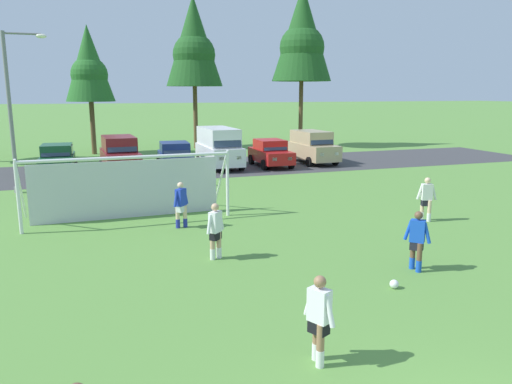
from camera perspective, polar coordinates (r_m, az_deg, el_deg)
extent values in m
plane|color=#598C3D|center=(20.10, -4.89, -2.12)|extent=(400.00, 400.00, 0.00)
cube|color=#3D3D3F|center=(31.18, -10.05, 2.63)|extent=(52.00, 8.40, 0.01)
sphere|color=white|center=(12.71, 15.71, -10.23)|extent=(0.22, 0.22, 0.22)
sphere|color=black|center=(12.71, 15.71, -10.21)|extent=(0.08, 0.08, 0.08)
sphere|color=red|center=(12.74, 15.94, -10.19)|extent=(0.07, 0.07, 0.07)
cylinder|color=white|center=(18.98, -3.32, 0.86)|extent=(0.12, 0.12, 2.44)
cylinder|color=white|center=(18.30, -25.82, -0.69)|extent=(0.12, 0.12, 2.44)
cylinder|color=white|center=(18.08, -14.55, 3.89)|extent=(7.32, 0.29, 0.12)
cylinder|color=white|center=(19.81, -4.08, 1.65)|extent=(0.13, 1.95, 2.46)
cylinder|color=white|center=(19.15, -25.61, 0.20)|extent=(0.13, 1.95, 2.46)
cube|color=silver|center=(19.28, -14.66, 0.29)|extent=(6.95, 0.20, 2.20)
cylinder|color=beige|center=(19.32, 19.43, -2.08)|extent=(0.14, 0.14, 0.80)
cylinder|color=beige|center=(19.44, 18.67, -1.96)|extent=(0.14, 0.14, 0.80)
cylinder|color=white|center=(19.38, 19.38, -2.77)|extent=(0.15, 0.15, 0.32)
cylinder|color=white|center=(19.50, 18.63, -2.64)|extent=(0.15, 0.15, 0.32)
cube|color=black|center=(19.31, 19.11, -1.10)|extent=(0.39, 0.32, 0.28)
cube|color=silver|center=(19.24, 19.18, 0.01)|extent=(0.44, 0.35, 0.60)
sphere|color=beige|center=(19.16, 19.27, 1.27)|extent=(0.22, 0.22, 0.22)
cylinder|color=silver|center=(19.29, 19.92, -0.07)|extent=(0.25, 0.16, 0.55)
cylinder|color=silver|center=(19.20, 18.44, -0.03)|extent=(0.25, 0.16, 0.55)
cylinder|color=beige|center=(17.65, -8.21, -2.79)|extent=(0.14, 0.14, 0.80)
cylinder|color=beige|center=(17.58, -9.06, -2.87)|extent=(0.14, 0.14, 0.80)
cylinder|color=#232D99|center=(17.71, -8.19, -3.54)|extent=(0.15, 0.15, 0.32)
cylinder|color=#232D99|center=(17.64, -9.03, -3.62)|extent=(0.15, 0.15, 0.32)
cube|color=silver|center=(17.54, -8.66, -1.82)|extent=(0.40, 0.40, 0.28)
cube|color=#1E38B7|center=(17.46, -8.70, -0.60)|extent=(0.44, 0.44, 0.60)
sphere|color=beige|center=(17.37, -8.75, 0.78)|extent=(0.22, 0.22, 0.22)
cylinder|color=#1E38B7|center=(17.64, -8.14, -0.53)|extent=(0.22, 0.23, 0.55)
cylinder|color=#1E38B7|center=(17.28, -9.27, -0.81)|extent=(0.22, 0.23, 0.55)
cylinder|color=#936B4C|center=(9.23, 7.01, -16.53)|extent=(0.14, 0.14, 0.80)
cylinder|color=#936B4C|center=(9.02, 7.46, -17.24)|extent=(0.14, 0.14, 0.80)
cylinder|color=white|center=(9.34, 6.97, -17.83)|extent=(0.15, 0.15, 0.32)
cylinder|color=white|center=(9.14, 7.42, -18.56)|extent=(0.15, 0.15, 0.32)
cube|color=black|center=(8.98, 7.29, -15.08)|extent=(0.35, 0.40, 0.28)
cube|color=white|center=(8.81, 7.35, -12.87)|extent=(0.38, 0.45, 0.60)
sphere|color=#936B4C|center=(8.65, 7.42, -10.28)|extent=(0.22, 0.22, 0.22)
cylinder|color=white|center=(8.99, 6.20, -12.48)|extent=(0.18, 0.25, 0.55)
cylinder|color=white|center=(8.66, 8.54, -13.52)|extent=(0.18, 0.25, 0.55)
cylinder|color=brown|center=(13.89, 18.38, -7.23)|extent=(0.14, 0.14, 0.80)
cylinder|color=brown|center=(14.10, 17.68, -6.92)|extent=(0.14, 0.14, 0.80)
cylinder|color=blue|center=(13.97, 18.32, -8.16)|extent=(0.15, 0.15, 0.32)
cylinder|color=blue|center=(14.17, 17.63, -7.84)|extent=(0.15, 0.15, 0.32)
cube|color=black|center=(13.90, 18.11, -5.82)|extent=(0.40, 0.40, 0.28)
cube|color=blue|center=(13.79, 18.21, -4.31)|extent=(0.44, 0.44, 0.60)
sphere|color=brown|center=(13.69, 18.32, -2.58)|extent=(0.22, 0.22, 0.22)
cylinder|color=blue|center=(13.73, 19.22, -4.54)|extent=(0.23, 0.23, 0.55)
cylinder|color=blue|center=(13.87, 17.21, -4.25)|extent=(0.23, 0.23, 0.55)
cylinder|color=tan|center=(14.31, -4.32, -6.10)|extent=(0.14, 0.14, 0.80)
cylinder|color=tan|center=(14.20, -5.06, -6.26)|extent=(0.14, 0.14, 0.80)
cylinder|color=white|center=(14.39, -4.31, -7.01)|extent=(0.15, 0.15, 0.32)
cylinder|color=white|center=(14.28, -5.04, -7.18)|extent=(0.15, 0.15, 0.32)
cube|color=black|center=(14.16, -4.71, -4.95)|extent=(0.40, 0.39, 0.28)
cube|color=white|center=(14.06, -4.74, -3.46)|extent=(0.44, 0.44, 0.60)
sphere|color=tan|center=(13.96, -4.76, -1.76)|extent=(0.22, 0.22, 0.22)
cylinder|color=white|center=(14.25, -4.06, -3.33)|extent=(0.23, 0.22, 0.55)
cylinder|color=white|center=(13.88, -5.42, -3.76)|extent=(0.23, 0.22, 0.55)
cube|color=#194C2D|center=(31.12, -22.00, 3.25)|extent=(1.91, 4.25, 0.76)
cube|color=#194C2D|center=(31.19, -22.07, 4.56)|extent=(1.71, 2.14, 0.64)
cube|color=#28384C|center=(30.23, -22.21, 4.31)|extent=(1.54, 0.36, 0.55)
cube|color=#28384C|center=(31.13, -20.53, 4.66)|extent=(0.09, 1.79, 0.45)
cube|color=white|center=(29.04, -21.33, 2.86)|extent=(0.28, 0.09, 0.20)
cube|color=white|center=(29.13, -23.27, 2.74)|extent=(0.28, 0.09, 0.20)
cube|color=#B21414|center=(33.12, -20.89, 3.87)|extent=(0.28, 0.09, 0.20)
cube|color=#B21414|center=(33.19, -22.59, 3.76)|extent=(0.28, 0.09, 0.20)
cylinder|color=black|center=(29.83, -20.40, 2.30)|extent=(0.26, 0.65, 0.64)
cylinder|color=black|center=(29.98, -23.83, 2.08)|extent=(0.26, 0.65, 0.64)
cylinder|color=black|center=(32.40, -20.19, 2.99)|extent=(0.26, 0.65, 0.64)
cylinder|color=black|center=(32.54, -23.36, 2.79)|extent=(0.26, 0.65, 0.64)
cube|color=maroon|center=(30.21, -15.46, 3.67)|extent=(2.16, 4.70, 1.00)
cube|color=maroon|center=(30.30, -15.60, 5.44)|extent=(1.91, 3.09, 0.84)
cube|color=#28384C|center=(28.90, -15.26, 5.15)|extent=(1.63, 0.47, 0.71)
cube|color=#28384C|center=(30.42, -13.94, 5.55)|extent=(0.18, 2.55, 0.59)
cube|color=white|center=(28.05, -13.84, 3.28)|extent=(0.28, 0.10, 0.20)
cube|color=white|center=(27.92, -15.97, 3.14)|extent=(0.28, 0.10, 0.20)
cube|color=#B21414|center=(32.49, -15.03, 4.31)|extent=(0.28, 0.10, 0.20)
cube|color=#B21414|center=(32.38, -16.87, 4.19)|extent=(0.28, 0.10, 0.20)
cylinder|color=black|center=(29.01, -13.20, 2.48)|extent=(0.28, 0.65, 0.64)
cylinder|color=black|center=(28.78, -16.94, 2.21)|extent=(0.28, 0.65, 0.64)
cylinder|color=black|center=(31.80, -14.02, 3.21)|extent=(0.28, 0.65, 0.64)
cylinder|color=black|center=(31.59, -17.44, 2.97)|extent=(0.28, 0.65, 0.64)
cube|color=navy|center=(30.50, -9.34, 3.78)|extent=(2.06, 4.30, 0.76)
cube|color=navy|center=(30.56, -9.42, 5.12)|extent=(1.78, 2.20, 0.64)
cube|color=#28384C|center=(29.61, -9.22, 4.88)|extent=(1.55, 0.41, 0.55)
cube|color=#28384C|center=(30.66, -7.86, 5.18)|extent=(0.15, 1.78, 0.45)
cube|color=white|center=(28.52, -7.91, 3.40)|extent=(0.28, 0.10, 0.20)
cube|color=white|center=(28.41, -9.89, 3.30)|extent=(0.28, 0.10, 0.20)
cube|color=#B21414|center=(32.58, -8.87, 4.37)|extent=(0.28, 0.10, 0.20)
cube|color=#B21414|center=(32.48, -10.61, 4.29)|extent=(0.28, 0.10, 0.20)
cylinder|color=black|center=(29.38, -7.30, 2.80)|extent=(0.28, 0.65, 0.64)
cylinder|color=black|center=(29.19, -10.80, 2.63)|extent=(0.28, 0.65, 0.64)
cylinder|color=black|center=(31.94, -7.97, 3.48)|extent=(0.28, 0.65, 0.64)
cylinder|color=black|center=(31.76, -11.19, 3.33)|extent=(0.28, 0.65, 0.64)
cube|color=silver|center=(31.18, -4.27, 4.38)|extent=(2.05, 4.83, 1.10)
cube|color=silver|center=(31.25, -4.40, 6.43)|extent=(1.88, 4.13, 1.10)
cube|color=#28384C|center=(29.37, -3.36, 6.08)|extent=(1.67, 0.49, 0.91)
cube|color=#28384C|center=(31.51, -2.79, 6.49)|extent=(0.10, 3.49, 0.77)
cube|color=white|center=(29.08, -1.98, 3.99)|extent=(0.28, 0.08, 0.20)
cube|color=white|center=(28.77, -4.03, 3.89)|extent=(0.28, 0.08, 0.20)
cube|color=#B21414|center=(33.57, -4.48, 4.98)|extent=(0.28, 0.08, 0.20)
cube|color=#B21414|center=(33.30, -6.27, 4.89)|extent=(0.28, 0.08, 0.20)
cylinder|color=black|center=(30.12, -1.69, 3.10)|extent=(0.25, 0.64, 0.64)
cylinder|color=black|center=(29.58, -5.30, 2.90)|extent=(0.25, 0.64, 0.64)
cylinder|color=black|center=(32.93, -3.32, 3.81)|extent=(0.25, 0.64, 0.64)
cylinder|color=black|center=(32.43, -6.64, 3.64)|extent=(0.25, 0.64, 0.64)
cube|color=red|center=(31.77, 1.71, 4.24)|extent=(1.86, 4.22, 0.76)
cube|color=red|center=(31.83, 1.63, 5.52)|extent=(1.69, 2.12, 0.64)
cube|color=#28384C|center=(30.93, 2.23, 5.30)|extent=(1.53, 0.34, 0.55)
cube|color=#28384C|center=(32.12, 3.04, 5.56)|extent=(0.07, 1.79, 0.45)
cube|color=white|center=(30.04, 3.94, 3.89)|extent=(0.28, 0.08, 0.20)
cube|color=white|center=(29.68, 2.16, 3.81)|extent=(0.28, 0.08, 0.20)
cube|color=#B21414|center=(33.86, 1.32, 4.77)|extent=(0.28, 0.08, 0.20)
cube|color=#B21414|center=(33.55, -0.28, 4.71)|extent=(0.28, 0.08, 0.20)
cylinder|color=black|center=(30.94, 4.10, 3.30)|extent=(0.25, 0.64, 0.64)
cylinder|color=black|center=(30.31, 0.94, 3.16)|extent=(0.25, 0.64, 0.64)
cylinder|color=black|center=(33.34, 2.41, 3.92)|extent=(0.25, 0.64, 0.64)
cylinder|color=black|center=(32.76, -0.55, 3.79)|extent=(0.25, 0.64, 0.64)
cube|color=tan|center=(33.46, 6.53, 4.74)|extent=(2.12, 4.69, 1.00)
cube|color=tan|center=(33.54, 6.40, 6.34)|extent=(1.89, 3.08, 0.84)
cube|color=#28384C|center=(32.30, 7.59, 6.08)|extent=(1.63, 0.46, 0.71)
cube|color=#28384C|center=(33.97, 7.73, 6.37)|extent=(0.16, 2.55, 0.59)
cube|color=white|center=(31.76, 9.29, 4.40)|extent=(0.28, 0.09, 0.20)
cube|color=white|center=(31.24, 7.64, 4.33)|extent=(0.28, 0.09, 0.20)
cube|color=#B21414|center=(35.69, 5.56, 5.26)|extent=(0.28, 0.09, 0.20)
cube|color=#B21414|center=(35.22, 4.04, 5.21)|extent=(0.28, 0.09, 0.20)
cylinder|color=black|center=(32.76, 9.15, 3.64)|extent=(0.27, 0.65, 0.64)
cylinder|color=black|center=(31.83, 6.21, 3.50)|extent=(0.27, 0.65, 0.64)
cylinder|color=black|center=(35.22, 6.78, 4.25)|extent=(0.27, 0.65, 0.64)
cylinder|color=black|center=(34.36, 3.99, 4.12)|extent=(0.27, 0.65, 0.64)
cylinder|color=brown|center=(40.08, -18.37, 7.05)|extent=(0.36, 0.36, 4.02)
cone|color=#236023|center=(40.04, -18.81, 13.94)|extent=(3.62, 3.62, 5.62)
sphere|color=#236023|center=(40.01, -18.73, 12.73)|extent=(2.71, 2.71, 2.71)
cylinder|color=brown|center=(42.46, -7.02, 8.56)|extent=(0.36, 0.36, 5.20)
cone|color=#1E511E|center=(42.60, -7.23, 16.96)|extent=(4.68, 4.68, 7.27)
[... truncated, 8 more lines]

